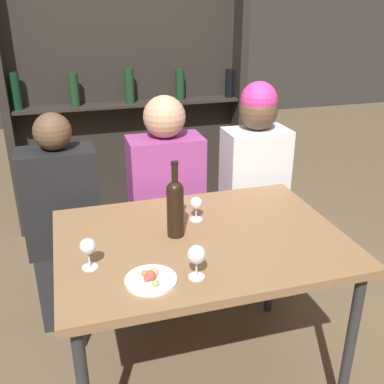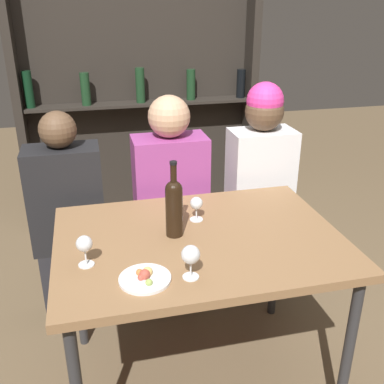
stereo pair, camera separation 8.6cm
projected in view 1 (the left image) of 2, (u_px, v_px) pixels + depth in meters
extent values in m
plane|color=brown|center=(199.00, 375.00, 2.18)|extent=(10.00, 10.00, 0.00)
cube|color=olive|center=(201.00, 240.00, 1.88)|extent=(1.19, 0.86, 0.04)
cylinder|color=#2D2D30|center=(350.00, 347.00, 1.85)|extent=(0.04, 0.04, 0.74)
cylinder|color=#2D2D30|center=(75.00, 288.00, 2.22)|extent=(0.04, 0.04, 0.74)
cylinder|color=#2D2D30|center=(272.00, 256.00, 2.50)|extent=(0.04, 0.04, 0.74)
cube|color=#28231E|center=(127.00, 79.00, 3.40)|extent=(1.75, 0.02, 2.24)
cube|color=#28231E|center=(2.00, 87.00, 3.08)|extent=(0.06, 0.18, 2.24)
cube|color=#28231E|center=(240.00, 76.00, 3.53)|extent=(0.06, 0.18, 2.24)
cube|color=#28231E|center=(130.00, 104.00, 3.38)|extent=(1.67, 0.18, 0.02)
cylinder|color=black|center=(16.00, 91.00, 3.12)|extent=(0.07, 0.07, 0.26)
cylinder|color=#19381E|center=(74.00, 90.00, 3.22)|extent=(0.07, 0.07, 0.23)
cylinder|color=#19381E|center=(129.00, 86.00, 3.31)|extent=(0.07, 0.07, 0.26)
cylinder|color=#19381E|center=(180.00, 85.00, 3.43)|extent=(0.07, 0.07, 0.23)
cylinder|color=black|center=(230.00, 83.00, 3.53)|extent=(0.07, 0.07, 0.22)
cylinder|color=black|center=(175.00, 213.00, 1.85)|extent=(0.07, 0.07, 0.21)
sphere|color=black|center=(175.00, 190.00, 1.81)|extent=(0.07, 0.07, 0.07)
cylinder|color=black|center=(175.00, 177.00, 1.78)|extent=(0.03, 0.03, 0.11)
cylinder|color=black|center=(175.00, 163.00, 1.76)|extent=(0.03, 0.03, 0.01)
cylinder|color=silver|center=(196.00, 219.00, 2.02)|extent=(0.06, 0.06, 0.00)
cylinder|color=silver|center=(196.00, 213.00, 2.00)|extent=(0.01, 0.01, 0.06)
sphere|color=silver|center=(196.00, 203.00, 1.98)|extent=(0.06, 0.06, 0.06)
cylinder|color=silver|center=(196.00, 277.00, 1.60)|extent=(0.06, 0.06, 0.00)
cylinder|color=silver|center=(196.00, 268.00, 1.59)|extent=(0.01, 0.01, 0.07)
sphere|color=silver|center=(197.00, 254.00, 1.57)|extent=(0.07, 0.07, 0.07)
cylinder|color=silver|center=(90.00, 267.00, 1.66)|extent=(0.06, 0.06, 0.00)
cylinder|color=silver|center=(89.00, 259.00, 1.64)|extent=(0.01, 0.01, 0.07)
sphere|color=silver|center=(88.00, 246.00, 1.62)|extent=(0.06, 0.06, 0.06)
cylinder|color=white|center=(151.00, 280.00, 1.58)|extent=(0.19, 0.19, 0.01)
sphere|color=#E5BC66|center=(153.00, 273.00, 1.59)|extent=(0.04, 0.04, 0.04)
sphere|color=#C67038|center=(145.00, 274.00, 1.59)|extent=(0.03, 0.03, 0.03)
sphere|color=#99B256|center=(156.00, 283.00, 1.54)|extent=(0.03, 0.03, 0.03)
sphere|color=#B74C3D|center=(151.00, 276.00, 1.57)|extent=(0.04, 0.04, 0.04)
sphere|color=#B74C3D|center=(147.00, 279.00, 1.56)|extent=(0.02, 0.02, 0.02)
cube|color=#26262B|center=(72.00, 283.00, 2.51)|extent=(0.34, 0.22, 0.45)
cube|color=black|center=(61.00, 201.00, 2.31)|extent=(0.38, 0.22, 0.55)
sphere|color=brown|center=(52.00, 131.00, 2.16)|extent=(0.18, 0.18, 0.18)
cube|color=#26262B|center=(169.00, 267.00, 2.65)|extent=(0.35, 0.22, 0.45)
cube|color=#9E3F8C|center=(167.00, 188.00, 2.45)|extent=(0.39, 0.22, 0.57)
sphere|color=tan|center=(165.00, 117.00, 2.29)|extent=(0.22, 0.22, 0.22)
cube|color=#26262B|center=(250.00, 254.00, 2.78)|extent=(0.32, 0.22, 0.45)
cube|color=white|center=(254.00, 178.00, 2.58)|extent=(0.36, 0.22, 0.57)
sphere|color=brown|center=(258.00, 111.00, 2.42)|extent=(0.21, 0.21, 0.21)
sphere|color=#EA3893|center=(259.00, 100.00, 2.40)|extent=(0.20, 0.20, 0.20)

